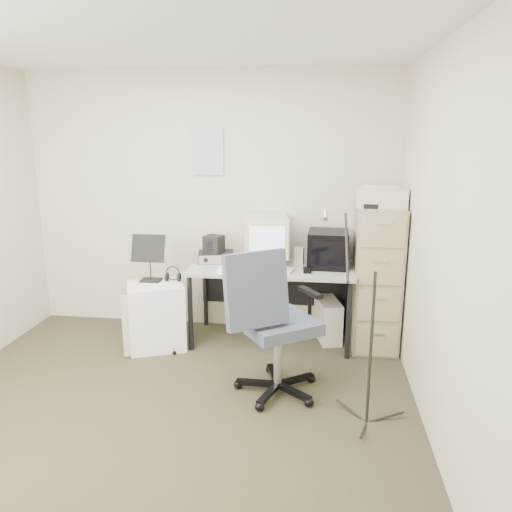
# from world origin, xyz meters

# --- Properties ---
(floor) EXTENTS (3.60, 3.60, 0.01)m
(floor) POSITION_xyz_m (0.00, 0.00, -0.01)
(floor) COLOR #322E1F
(floor) RESTS_ON ground
(ceiling) EXTENTS (3.60, 3.60, 0.01)m
(ceiling) POSITION_xyz_m (0.00, 0.00, 2.50)
(ceiling) COLOR white
(ceiling) RESTS_ON ground
(wall_back) EXTENTS (3.60, 0.02, 2.50)m
(wall_back) POSITION_xyz_m (0.00, 1.80, 1.25)
(wall_back) COLOR beige
(wall_back) RESTS_ON ground
(wall_right) EXTENTS (0.02, 3.60, 2.50)m
(wall_right) POSITION_xyz_m (1.80, 0.00, 1.25)
(wall_right) COLOR beige
(wall_right) RESTS_ON ground
(wall_calendar) EXTENTS (0.30, 0.02, 0.44)m
(wall_calendar) POSITION_xyz_m (-0.02, 1.79, 1.75)
(wall_calendar) COLOR white
(wall_calendar) RESTS_ON wall_back
(filing_cabinet) EXTENTS (0.40, 0.60, 1.30)m
(filing_cabinet) POSITION_xyz_m (1.58, 1.48, 0.65)
(filing_cabinet) COLOR tan
(filing_cabinet) RESTS_ON floor
(printer) EXTENTS (0.45, 0.32, 0.17)m
(printer) POSITION_xyz_m (1.58, 1.45, 1.38)
(printer) COLOR silver
(printer) RESTS_ON filing_cabinet
(desk) EXTENTS (1.50, 0.70, 0.73)m
(desk) POSITION_xyz_m (0.63, 1.45, 0.36)
(desk) COLOR #ACAC9A
(desk) RESTS_ON floor
(crt_monitor) EXTENTS (0.46, 0.47, 0.44)m
(crt_monitor) POSITION_xyz_m (0.57, 1.54, 0.95)
(crt_monitor) COLOR silver
(crt_monitor) RESTS_ON desk
(crt_tv) EXTENTS (0.37, 0.39, 0.33)m
(crt_tv) POSITION_xyz_m (1.14, 1.52, 0.89)
(crt_tv) COLOR black
(crt_tv) RESTS_ON desk
(desk_speaker) EXTENTS (0.09, 0.09, 0.16)m
(desk_speaker) POSITION_xyz_m (0.88, 1.55, 0.81)
(desk_speaker) COLOR beige
(desk_speaker) RESTS_ON desk
(keyboard) EXTENTS (0.49, 0.27, 0.03)m
(keyboard) POSITION_xyz_m (0.60, 1.31, 0.74)
(keyboard) COLOR silver
(keyboard) RESTS_ON desk
(mouse) EXTENTS (0.08, 0.12, 0.04)m
(mouse) POSITION_xyz_m (0.96, 1.30, 0.75)
(mouse) COLOR black
(mouse) RESTS_ON desk
(radio_receiver) EXTENTS (0.37, 0.30, 0.09)m
(radio_receiver) POSITION_xyz_m (0.09, 1.55, 0.78)
(radio_receiver) COLOR black
(radio_receiver) RESTS_ON desk
(radio_speaker) EXTENTS (0.20, 0.19, 0.16)m
(radio_speaker) POSITION_xyz_m (0.07, 1.53, 0.91)
(radio_speaker) COLOR black
(radio_speaker) RESTS_ON radio_receiver
(papers) EXTENTS (0.23, 0.32, 0.02)m
(papers) POSITION_xyz_m (0.29, 1.28, 0.74)
(papers) COLOR white
(papers) RESTS_ON desk
(pc_tower) EXTENTS (0.27, 0.45, 0.39)m
(pc_tower) POSITION_xyz_m (1.16, 1.55, 0.19)
(pc_tower) COLOR silver
(pc_tower) RESTS_ON floor
(office_chair) EXTENTS (0.92, 0.92, 1.14)m
(office_chair) POSITION_xyz_m (0.77, 0.49, 0.57)
(office_chair) COLOR #353C4A
(office_chair) RESTS_ON floor
(side_cart) EXTENTS (0.60, 0.54, 0.61)m
(side_cart) POSITION_xyz_m (-0.39, 1.17, 0.30)
(side_cart) COLOR white
(side_cart) RESTS_ON floor
(music_stand) EXTENTS (0.31, 0.17, 0.44)m
(music_stand) POSITION_xyz_m (-0.46, 1.26, 0.83)
(music_stand) COLOR black
(music_stand) RESTS_ON side_cart
(headphones) EXTENTS (0.18, 0.18, 0.03)m
(headphones) POSITION_xyz_m (-0.26, 1.28, 0.65)
(headphones) COLOR black
(headphones) RESTS_ON side_cart
(mic_stand) EXTENTS (0.02, 0.02, 1.40)m
(mic_stand) POSITION_xyz_m (1.42, 0.16, 0.70)
(mic_stand) COLOR black
(mic_stand) RESTS_ON floor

